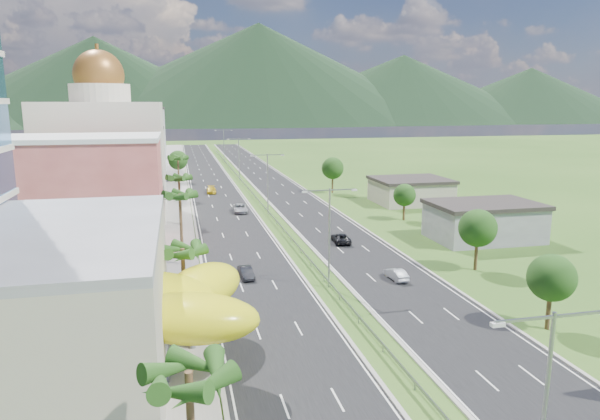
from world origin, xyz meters
TOP-DOWN VIEW (x-y plane):
  - ground at (0.00, 0.00)m, footprint 500.00×500.00m
  - road_left at (-7.50, 90.00)m, footprint 11.00×260.00m
  - road_right at (7.50, 90.00)m, footprint 11.00×260.00m
  - sidewalk_left at (-17.00, 90.00)m, footprint 7.00×260.00m
  - median_guardrail at (0.00, 71.99)m, footprint 0.10×216.06m
  - streetlight_median_a at (0.00, -25.00)m, footprint 6.04×0.25m
  - streetlight_median_b at (0.00, 10.00)m, footprint 6.04×0.25m
  - streetlight_median_c at (0.00, 50.00)m, footprint 6.04×0.25m
  - streetlight_median_d at (0.00, 95.00)m, footprint 6.04×0.25m
  - streetlight_median_e at (0.00, 140.00)m, footprint 6.04×0.25m
  - lime_canopy at (-20.00, -4.00)m, footprint 18.00×15.00m
  - pink_shophouse at (-28.00, 32.00)m, footprint 20.00×15.00m
  - domed_building at (-28.00, 55.00)m, footprint 20.00×20.00m
  - midrise_grey at (-27.00, 80.00)m, footprint 16.00×15.00m
  - midrise_beige at (-27.00, 102.00)m, footprint 16.00×15.00m
  - midrise_white at (-27.00, 125.00)m, footprint 16.00×15.00m
  - shed_near at (28.00, 25.00)m, footprint 15.00×10.00m
  - shed_far at (30.00, 55.00)m, footprint 14.00×12.00m
  - palm_tree_a at (-15.50, -22.00)m, footprint 3.60×3.60m
  - palm_tree_b at (-15.50, 2.00)m, footprint 3.60×3.60m
  - palm_tree_c at (-15.50, 22.00)m, footprint 3.60×3.60m
  - palm_tree_d at (-15.50, 45.00)m, footprint 3.60×3.60m
  - palm_tree_e at (-15.50, 70.00)m, footprint 3.60×3.60m
  - leafy_tree_lfar at (-15.50, 95.00)m, footprint 4.90×4.90m
  - leafy_tree_ra at (16.00, -5.00)m, footprint 4.20×4.20m
  - leafy_tree_rb at (19.00, 12.00)m, footprint 4.55×4.55m
  - leafy_tree_rc at (22.00, 40.00)m, footprint 3.85×3.85m
  - leafy_tree_rd at (18.00, 70.00)m, footprint 4.90×4.90m
  - mountain_ridge at (60.00, 450.00)m, footprint 860.00×140.00m
  - car_dark_left at (-8.45, 15.10)m, footprint 1.68×4.05m
  - car_silver_mid_left at (-4.73, 52.92)m, footprint 2.75×5.50m
  - car_yellow_far_left at (-8.52, 75.64)m, footprint 2.29×5.10m
  - car_silver_right at (8.18, 10.67)m, footprint 1.66×3.98m
  - car_dark_far_right at (6.89, 27.77)m, footprint 2.67×5.06m
  - motorcycle at (-11.79, 9.03)m, footprint 0.72×2.18m

SIDE VIEW (x-z plane):
  - ground at x=0.00m, z-range 0.00..0.00m
  - mountain_ridge at x=60.00m, z-range -45.00..45.00m
  - road_left at x=-7.50m, z-range 0.00..0.04m
  - road_right at x=7.50m, z-range 0.00..0.04m
  - sidewalk_left at x=-17.00m, z-range 0.00..0.12m
  - median_guardrail at x=0.00m, z-range 0.24..1.00m
  - car_silver_right at x=8.18m, z-range 0.04..1.32m
  - car_dark_left at x=-8.45m, z-range 0.04..1.34m
  - car_dark_far_right at x=6.89m, z-range 0.04..1.40m
  - motorcycle at x=-11.79m, z-range 0.04..1.42m
  - car_yellow_far_left at x=-8.52m, z-range 0.04..1.49m
  - car_silver_mid_left at x=-4.73m, z-range 0.04..1.54m
  - shed_far at x=30.00m, z-range 0.00..4.40m
  - shed_near at x=28.00m, z-range 0.00..5.00m
  - leafy_tree_rc at x=22.00m, z-range 1.21..7.54m
  - leafy_tree_ra at x=16.00m, z-range 1.33..8.23m
  - lime_canopy at x=-20.00m, z-range 1.29..8.69m
  - leafy_tree_rb at x=19.00m, z-range 1.44..8.92m
  - leafy_tree_lfar at x=-15.50m, z-range 1.55..9.60m
  - leafy_tree_rd at x=18.00m, z-range 1.55..9.60m
  - midrise_beige at x=-27.00m, z-range 0.00..13.00m
  - streetlight_median_a at x=0.00m, z-range 1.25..12.25m
  - streetlight_median_b at x=0.00m, z-range 1.25..12.25m
  - streetlight_median_c at x=0.00m, z-range 1.25..12.25m
  - streetlight_median_d at x=0.00m, z-range 1.25..12.25m
  - streetlight_median_e at x=0.00m, z-range 1.25..12.25m
  - palm_tree_b at x=-15.50m, z-range 3.01..11.11m
  - pink_shophouse at x=-28.00m, z-range 0.00..15.00m
  - palm_tree_d at x=-15.50m, z-range 3.24..11.84m
  - midrise_grey at x=-27.00m, z-range 0.00..16.00m
  - palm_tree_a at x=-15.50m, z-range 3.47..12.57m
  - palm_tree_e at x=-15.50m, z-range 3.61..13.01m
  - palm_tree_c at x=-15.50m, z-range 3.70..13.30m
  - midrise_white at x=-27.00m, z-range 0.00..18.00m
  - domed_building at x=-28.00m, z-range -3.00..25.70m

